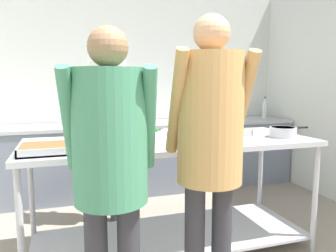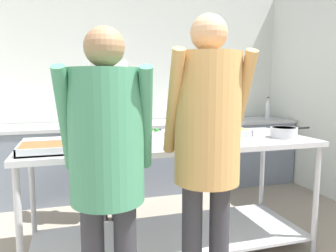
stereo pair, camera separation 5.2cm
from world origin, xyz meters
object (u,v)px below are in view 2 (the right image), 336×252
Objects in this scene: cook_behind_counter at (107,109)px; water_bottle at (268,108)px; serving_tray_greens at (222,132)px; broccoli_bowl at (151,134)px; serving_tray_roast at (48,148)px; guest_serving_left at (207,135)px; sauce_pan at (284,132)px; serving_tray_vegetables at (115,144)px; plate_stack at (175,132)px; guest_serving_right at (107,152)px.

cook_behind_counter is 2.54m from water_bottle.
broccoli_bowl is at bearing 175.23° from serving_tray_greens.
serving_tray_roast is 0.21× the size of guest_serving_left.
cook_behind_counter is (-0.41, 1.51, 0.05)m from guest_serving_left.
sauce_pan is at bearing 31.72° from guest_serving_left.
serving_tray_vegetables is 1.42m from sauce_pan.
broccoli_bowl reaches higher than plate_stack.
guest_serving_left is at bearing -31.20° from serving_tray_roast.
broccoli_bowl is (0.35, 0.35, 0.01)m from serving_tray_vegetables.
broccoli_bowl is 0.73× the size of plate_stack.
serving_tray_vegetables is 0.49m from broccoli_bowl.
serving_tray_greens is 0.25× the size of guest_serving_left.
broccoli_bowl is 0.11× the size of guest_serving_right.
guest_serving_left reaches higher than water_bottle.
serving_tray_vegetables is 1.02× the size of serving_tray_greens.
serving_tray_vegetables is 2.43× the size of broccoli_bowl.
cook_behind_counter reaches higher than broccoli_bowl.
sauce_pan is (1.86, 0.04, 0.02)m from serving_tray_roast.
serving_tray_roast is 3.41m from water_bottle.
broccoli_bowl is 2.54m from water_bottle.
broccoli_bowl is (0.80, 0.37, 0.01)m from serving_tray_roast.
guest_serving_right reaches higher than water_bottle.
cook_behind_counter is (-1.37, 0.92, 0.16)m from sauce_pan.
serving_tray_greens is (0.63, -0.05, -0.01)m from broccoli_bowl.
guest_serving_left is 0.58m from guest_serving_right.
serving_tray_vegetables is at bearing -134.98° from broccoli_bowl.
guest_serving_right is at bearing -141.47° from serving_tray_greens.
sauce_pan is (1.42, 0.02, 0.02)m from serving_tray_vegetables.
broccoli_bowl is 0.29m from plate_stack.
guest_serving_left is 5.76× the size of water_bottle.
cook_behind_counter is at bearing 140.10° from plate_stack.
serving_tray_vegetables is at bearing -143.60° from water_bottle.
guest_serving_left is at bearing -74.89° from cook_behind_counter.
serving_tray_roast is at bearing -177.52° from serving_tray_vegetables.
serving_tray_greens is 0.24× the size of cook_behind_counter.
plate_stack is 0.14× the size of cook_behind_counter.
sauce_pan is at bearing -119.95° from water_bottle.
cook_behind_counter is (-0.93, 0.64, 0.18)m from serving_tray_greens.
serving_tray_greens is at bearing 58.86° from guest_serving_left.
guest_serving_left is (-0.14, -1.05, 0.14)m from plate_stack.
guest_serving_right is at bearing -137.10° from water_bottle.
guest_serving_left is (0.91, -0.55, 0.13)m from serving_tray_roast.
guest_serving_right is at bearing -116.76° from broccoli_bowl.
serving_tray_vegetables is at bearing -141.35° from plate_stack.
serving_tray_roast is 0.22× the size of guest_serving_right.
cook_behind_counter reaches higher than water_bottle.
guest_serving_left is (-0.52, -0.86, 0.13)m from serving_tray_greens.
plate_stack is 0.15× the size of guest_serving_right.
broccoli_bowl is 0.68m from cook_behind_counter.
serving_tray_greens is 1.42× the size of water_bottle.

